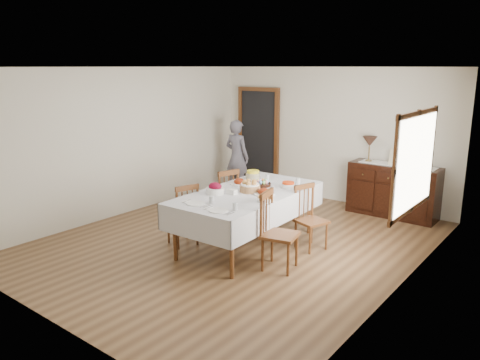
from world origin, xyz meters
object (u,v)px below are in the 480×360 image
Objects in this scene: chair_left_near at (184,214)px; table_lamp at (370,142)px; chair_left_far at (224,198)px; chair_right_near at (276,230)px; dining_table at (247,198)px; sideboard at (393,190)px; person at (237,155)px; chair_right_far at (309,217)px.

chair_left_near is 3.69m from table_lamp.
chair_left_far is 0.96× the size of chair_right_near.
dining_table is 0.90m from chair_left_far.
sideboard is 3.36× the size of table_lamp.
chair_left_far is 0.61× the size of person.
chair_left_far is at bearing 49.45° from chair_right_near.
chair_right_far is 2.29m from sideboard.
table_lamp reaches higher than chair_right_far.
chair_right_far is at bearing 147.60° from person.
table_lamp is (-0.49, -0.00, 0.82)m from sideboard.
chair_left_far reaches higher than dining_table.
chair_right_near reaches higher than sideboard.
person is at bearing 32.73° from chair_right_near.
chair_left_near is at bearing -145.68° from dining_table.
chair_right_near is at bearing 136.28° from person.
chair_right_near is at bearing -97.32° from sideboard.
chair_left_far reaches higher than sideboard.
sideboard is (0.42, 2.25, -0.01)m from chair_right_far.
chair_right_far is 2.05× the size of table_lamp.
chair_right_near reaches higher than chair_right_far.
dining_table is at bearing 141.85° from chair_right_far.
person reaches higher than chair_right_far.
chair_left_near reaches higher than chair_right_far.
dining_table is 2.88m from table_lamp.
dining_table is 2.59× the size of chair_left_near.
dining_table is at bearing 144.07° from chair_left_near.
sideboard is 0.95m from table_lamp.
person is at bearing -138.79° from chair_left_near.
dining_table is 2.35× the size of chair_right_near.
chair_right_near reaches higher than chair_left_far.
sideboard is at bearing 167.57° from chair_left_near.
chair_left_far is 2.21m from person.
table_lamp is (0.69, 2.74, 0.55)m from dining_table.
person reaches higher than dining_table.
person is (-1.18, 1.84, 0.32)m from chair_left_far.
chair_left_near is 0.91× the size of chair_right_near.
chair_right_near is at bearing -160.15° from chair_right_far.
table_lamp reaches higher than chair_left_far.
chair_right_far is at bearing -12.15° from chair_right_near.
chair_right_near is (1.55, -0.80, 0.02)m from chair_left_far.
chair_right_far is at bearing 31.38° from dining_table.
table_lamp is at bearing 74.25° from dining_table.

